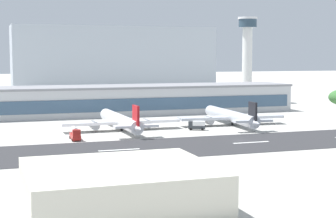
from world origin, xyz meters
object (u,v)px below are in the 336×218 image
object	(u,v)px
airliner_red_tail_gate_0	(121,121)
service_box_truck_1	(197,125)
control_tower	(247,52)
airliner_black_tail_gate_1	(232,117)
service_fuel_truck_0	(75,134)
foreground_hangar	(120,186)
distant_hotel_block	(115,60)
terminal_building	(140,99)

from	to	relation	value
airliner_red_tail_gate_0	service_box_truck_1	size ratio (longest dim) A/B	7.90
control_tower	airliner_black_tail_gate_1	distance (m)	109.94
airliner_red_tail_gate_0	service_fuel_truck_0	bearing A→B (deg)	129.49
foreground_hangar	airliner_black_tail_gate_1	bearing A→B (deg)	54.83
service_box_truck_1	foreground_hangar	size ratio (longest dim) A/B	0.20
airliner_black_tail_gate_1	foreground_hangar	world-z (taller)	airliner_black_tail_gate_1
distant_hotel_block	airliner_red_tail_gate_0	world-z (taller)	distant_hotel_block
foreground_hangar	airliner_red_tail_gate_0	bearing A→B (deg)	75.96
terminal_building	service_box_truck_1	xyz separation A→B (m)	(3.87, -61.35, -4.75)
control_tower	service_box_truck_1	world-z (taller)	control_tower
foreground_hangar	service_fuel_truck_0	bearing A→B (deg)	86.57
foreground_hangar	control_tower	bearing A→B (deg)	57.34
service_fuel_truck_0	service_box_truck_1	size ratio (longest dim) A/B	1.33
control_tower	distant_hotel_block	world-z (taller)	control_tower
terminal_building	foreground_hangar	bearing A→B (deg)	-107.10
airliner_red_tail_gate_0	service_fuel_truck_0	distance (m)	24.88
service_box_truck_1	airliner_black_tail_gate_1	bearing A→B (deg)	-129.03
airliner_black_tail_gate_1	service_fuel_truck_0	distance (m)	64.94
control_tower	airliner_red_tail_gate_0	distance (m)	137.17
control_tower	airliner_black_tail_gate_1	xyz separation A→B (m)	(-53.28, -92.67, -25.68)
service_fuel_truck_0	control_tower	bearing A→B (deg)	134.91
control_tower	service_box_truck_1	xyz separation A→B (m)	(-70.94, -100.56, -27.24)
control_tower	foreground_hangar	distance (m)	225.10
airliner_red_tail_gate_0	service_fuel_truck_0	world-z (taller)	airliner_red_tail_gate_0
airliner_black_tail_gate_1	distant_hotel_block	bearing A→B (deg)	3.09
control_tower	airliner_red_tail_gate_0	world-z (taller)	control_tower
service_fuel_truck_0	service_box_truck_1	distance (m)	45.92
terminal_building	service_box_truck_1	size ratio (longest dim) A/B	22.42
terminal_building	foreground_hangar	xyz separation A→B (m)	(-45.87, -149.10, -2.95)
airliner_red_tail_gate_0	service_fuel_truck_0	size ratio (longest dim) A/B	5.94
control_tower	airliner_red_tail_gate_0	size ratio (longest dim) A/B	0.95
service_box_truck_1	airliner_red_tail_gate_0	bearing A→B (deg)	11.84
control_tower	service_box_truck_1	distance (m)	126.04
service_fuel_truck_0	distant_hotel_block	bearing A→B (deg)	164.99
control_tower	service_fuel_truck_0	distance (m)	161.83
control_tower	foreground_hangar	bearing A→B (deg)	-122.66
airliner_black_tail_gate_1	service_fuel_truck_0	size ratio (longest dim) A/B	5.88
airliner_red_tail_gate_0	airliner_black_tail_gate_1	world-z (taller)	airliner_red_tail_gate_0
distant_hotel_block	terminal_building	bearing A→B (deg)	-98.55
terminal_building	airliner_black_tail_gate_1	bearing A→B (deg)	-68.07
airliner_black_tail_gate_1	service_box_truck_1	world-z (taller)	airliner_black_tail_gate_1
service_box_truck_1	terminal_building	bearing A→B (deg)	-59.50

